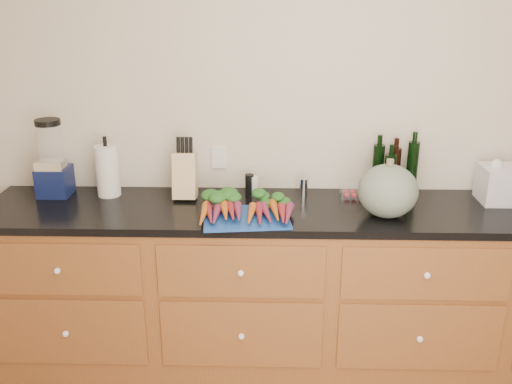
{
  "coord_description": "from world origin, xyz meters",
  "views": [
    {
      "loc": [
        -0.31,
        -1.48,
        2.03
      ],
      "look_at": [
        -0.38,
        1.2,
        1.06
      ],
      "focal_mm": 40.0,
      "sensor_mm": 36.0,
      "label": 1
    }
  ],
  "objects_px": {
    "paper_towel": "(108,171)",
    "tomato_box": "(354,191)",
    "knife_block": "(185,176)",
    "cutting_board": "(246,218)",
    "blender_appliance": "(52,163)",
    "carrots": "(247,208)",
    "squash": "(388,191)"
  },
  "relations": [
    {
      "from": "carrots",
      "to": "blender_appliance",
      "type": "distance_m",
      "value": 1.11
    },
    {
      "from": "tomato_box",
      "to": "squash",
      "type": "bearing_deg",
      "value": -65.38
    },
    {
      "from": "paper_towel",
      "to": "tomato_box",
      "type": "xyz_separation_m",
      "value": [
        1.35,
        0.01,
        -0.11
      ]
    },
    {
      "from": "paper_towel",
      "to": "cutting_board",
      "type": "bearing_deg",
      "value": -22.52
    },
    {
      "from": "blender_appliance",
      "to": "tomato_box",
      "type": "height_order",
      "value": "blender_appliance"
    },
    {
      "from": "cutting_board",
      "to": "paper_towel",
      "type": "relative_size",
      "value": 1.5
    },
    {
      "from": "cutting_board",
      "to": "squash",
      "type": "relative_size",
      "value": 1.42
    },
    {
      "from": "carrots",
      "to": "paper_towel",
      "type": "bearing_deg",
      "value": 160.37
    },
    {
      "from": "carrots",
      "to": "tomato_box",
      "type": "bearing_deg",
      "value": 26.31
    },
    {
      "from": "cutting_board",
      "to": "knife_block",
      "type": "xyz_separation_m",
      "value": [
        -0.34,
        0.3,
        0.12
      ]
    },
    {
      "from": "carrots",
      "to": "paper_towel",
      "type": "xyz_separation_m",
      "value": [
        -0.77,
        0.28,
        0.1
      ]
    },
    {
      "from": "paper_towel",
      "to": "knife_block",
      "type": "xyz_separation_m",
      "value": [
        0.43,
        -0.02,
        -0.02
      ]
    },
    {
      "from": "squash",
      "to": "tomato_box",
      "type": "distance_m",
      "value": 0.32
    },
    {
      "from": "cutting_board",
      "to": "squash",
      "type": "distance_m",
      "value": 0.72
    },
    {
      "from": "blender_appliance",
      "to": "knife_block",
      "type": "height_order",
      "value": "blender_appliance"
    },
    {
      "from": "carrots",
      "to": "paper_towel",
      "type": "distance_m",
      "value": 0.83
    },
    {
      "from": "carrots",
      "to": "squash",
      "type": "xyz_separation_m",
      "value": [
        0.7,
        0.01,
        0.1
      ]
    },
    {
      "from": "paper_towel",
      "to": "tomato_box",
      "type": "bearing_deg",
      "value": 0.42
    },
    {
      "from": "cutting_board",
      "to": "paper_towel",
      "type": "height_order",
      "value": "paper_towel"
    },
    {
      "from": "knife_block",
      "to": "carrots",
      "type": "bearing_deg",
      "value": -36.59
    },
    {
      "from": "carrots",
      "to": "paper_towel",
      "type": "height_order",
      "value": "paper_towel"
    },
    {
      "from": "squash",
      "to": "knife_block",
      "type": "height_order",
      "value": "squash"
    },
    {
      "from": "knife_block",
      "to": "cutting_board",
      "type": "bearing_deg",
      "value": -41.11
    },
    {
      "from": "carrots",
      "to": "cutting_board",
      "type": "bearing_deg",
      "value": -90.0
    },
    {
      "from": "blender_appliance",
      "to": "knife_block",
      "type": "relative_size",
      "value": 1.71
    },
    {
      "from": "squash",
      "to": "paper_towel",
      "type": "distance_m",
      "value": 1.5
    },
    {
      "from": "squash",
      "to": "knife_block",
      "type": "xyz_separation_m",
      "value": [
        -1.05,
        0.25,
        -0.01
      ]
    },
    {
      "from": "cutting_board",
      "to": "blender_appliance",
      "type": "height_order",
      "value": "blender_appliance"
    },
    {
      "from": "carrots",
      "to": "blender_appliance",
      "type": "bearing_deg",
      "value": 165.69
    },
    {
      "from": "carrots",
      "to": "squash",
      "type": "height_order",
      "value": "squash"
    },
    {
      "from": "squash",
      "to": "blender_appliance",
      "type": "bearing_deg",
      "value": 171.54
    },
    {
      "from": "paper_towel",
      "to": "knife_block",
      "type": "distance_m",
      "value": 0.43
    }
  ]
}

